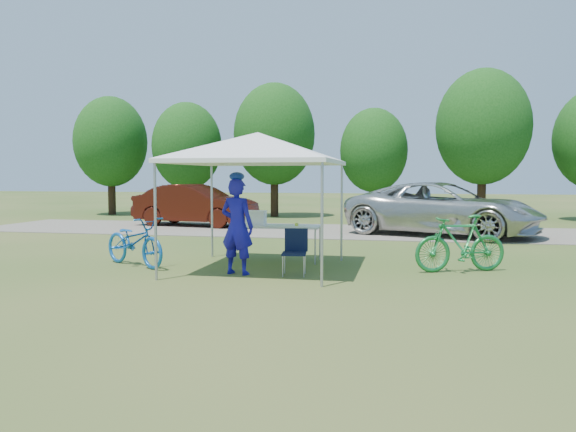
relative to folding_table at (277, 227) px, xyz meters
name	(u,v)px	position (x,y,z in m)	size (l,w,h in m)	color
ground	(258,269)	(-0.11, -1.20, -0.74)	(100.00, 100.00, 0.00)	#2D5119
gravel_strip	(318,231)	(-0.11, 6.80, -0.73)	(24.00, 5.00, 0.02)	gray
canopy	(258,136)	(-0.11, -1.20, 1.91)	(4.53, 4.53, 3.00)	#A5A5AA
treeline	(333,138)	(-0.41, 12.85, 2.79)	(24.89, 4.28, 6.30)	#382314
folding_table	(277,227)	(0.00, 0.00, 0.00)	(1.92, 0.80, 0.79)	white
folding_chair	(295,248)	(0.72, -1.61, -0.23)	(0.49, 0.51, 0.87)	black
cooler	(256,218)	(-0.48, 0.00, 0.20)	(0.44, 0.30, 0.32)	white
ice_cream_cup	(297,224)	(0.45, -0.05, 0.07)	(0.08, 0.08, 0.06)	#D7E836
cyclist	(237,226)	(-0.36, -1.81, 0.17)	(0.67, 0.44, 1.83)	#17139D
bike_blue	(135,241)	(-2.74, -1.30, -0.23)	(0.68, 1.95, 1.03)	blue
bike_green	(460,243)	(3.82, -0.67, -0.19)	(0.52, 1.86, 1.12)	#1C8039
minivan	(443,209)	(3.92, 6.15, 0.11)	(2.75, 5.97, 1.66)	silver
sedan	(196,205)	(-4.86, 7.72, 0.04)	(1.63, 4.67, 1.54)	#41130A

